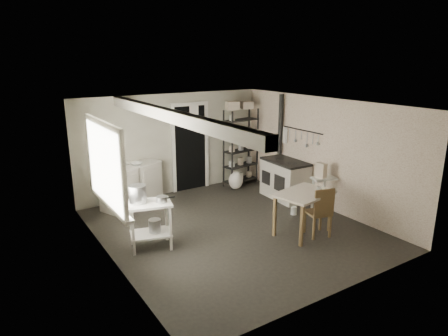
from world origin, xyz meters
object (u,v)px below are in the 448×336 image
flour_sack (236,179)px  prep_table (150,225)px  work_table (303,214)px  shelf_rack (241,147)px  stove (285,179)px  base_cabinets (131,185)px  chair (318,210)px  stockpot (138,194)px

flour_sack → prep_table: bearing=-148.8°
prep_table → work_table: size_ratio=0.78×
prep_table → shelf_rack: shelf_rack is taller
flour_sack → stove: bearing=-62.8°
prep_table → stove: stove is taller
base_cabinets → work_table: 3.67m
shelf_rack → stove: size_ratio=1.70×
base_cabinets → shelf_rack: bearing=-23.4°
shelf_rack → stove: (0.27, -1.35, -0.51)m
shelf_rack → chair: size_ratio=2.05×
flour_sack → chair: bearing=-94.6°
base_cabinets → work_table: bearing=-77.6°
shelf_rack → prep_table: bearing=-156.8°
chair → flour_sack: 2.94m
prep_table → work_table: (2.51, -0.95, -0.02)m
stove → work_table: size_ratio=1.08×
stockpot → flour_sack: stockpot is taller
shelf_rack → stove: shelf_rack is taller
stockpot → flour_sack: size_ratio=0.69×
prep_table → stove: 3.55m
stove → prep_table: bearing=-166.6°
chair → work_table: bearing=147.1°
prep_table → stove: (3.49, 0.66, 0.04)m
work_table → chair: 0.28m
base_cabinets → shelf_rack: size_ratio=0.73×
prep_table → work_table: 2.68m
stove → chair: 1.98m
prep_table → chair: (2.68, -1.15, 0.08)m
stove → chair: size_ratio=1.21×
stockpot → shelf_rack: bearing=29.6°
prep_table → flour_sack: size_ratio=1.84×
prep_table → shelf_rack: (3.22, 2.01, 0.55)m
shelf_rack → stockpot: bearing=-159.1°
stockpot → shelf_rack: (3.37, 1.92, 0.01)m
prep_table → flour_sack: 3.41m
shelf_rack → base_cabinets: bearing=170.0°
stove → chair: chair is taller
work_table → stove: bearing=58.8°
prep_table → chair: chair is taller
work_table → flour_sack: 2.76m
flour_sack → base_cabinets: bearing=173.1°
base_cabinets → stove: size_ratio=1.23×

